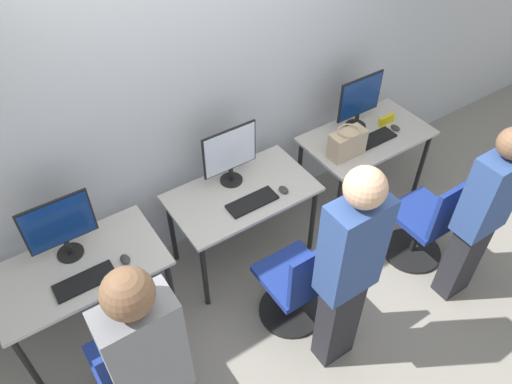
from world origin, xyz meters
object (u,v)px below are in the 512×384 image
(office_chair_left, at_px, (135,370))
(person_center, at_px, (348,269))
(monitor_left, at_px, (60,227))
(person_right, at_px, (482,214))
(mouse_left, at_px, (125,259))
(monitor_center, at_px, (230,154))
(keyboard_right, at_px, (374,139))
(monitor_right, at_px, (360,100))
(person_left, at_px, (152,371))
(office_chair_center, at_px, (297,286))
(office_chair_right, at_px, (426,225))
(handbag, at_px, (347,143))
(mouse_right, at_px, (395,128))
(mouse_center, at_px, (284,190))
(keyboard_left, at_px, (85,281))
(keyboard_center, at_px, (252,202))

(office_chair_left, distance_m, person_center, 1.44)
(monitor_left, relative_size, person_right, 0.31)
(mouse_left, bearing_deg, monitor_center, 15.90)
(person_center, relative_size, keyboard_right, 4.49)
(monitor_right, bearing_deg, person_left, -153.99)
(monitor_center, relative_size, office_chair_center, 0.52)
(monitor_left, height_order, monitor_center, same)
(person_right, bearing_deg, mouse_left, 153.60)
(office_chair_right, bearing_deg, person_center, -166.74)
(monitor_left, height_order, office_chair_center, monitor_left)
(keyboard_right, xyz_separation_m, handbag, (-0.33, -0.01, 0.11))
(monitor_left, height_order, mouse_right, monitor_left)
(monitor_right, distance_m, person_right, 1.35)
(person_left, bearing_deg, mouse_center, 31.15)
(office_chair_left, height_order, monitor_center, monitor_center)
(mouse_left, relative_size, office_chair_right, 0.10)
(keyboard_left, bearing_deg, monitor_right, 6.70)
(monitor_right, bearing_deg, mouse_left, -172.94)
(person_left, xyz_separation_m, monitor_right, (2.44, 1.19, 0.03))
(office_chair_left, bearing_deg, person_center, -18.66)
(office_chair_left, xyz_separation_m, person_right, (2.38, -0.52, 0.45))
(keyboard_center, distance_m, mouse_center, 0.26)
(mouse_right, bearing_deg, monitor_right, 138.42)
(monitor_center, distance_m, keyboard_center, 0.39)
(mouse_left, distance_m, handbag, 1.91)
(office_chair_left, bearing_deg, handbag, 15.12)
(office_chair_right, height_order, handbag, handbag)
(keyboard_center, height_order, keyboard_right, same)
(office_chair_left, height_order, keyboard_center, office_chair_left)
(keyboard_center, distance_m, keyboard_right, 1.26)
(monitor_left, height_order, keyboard_left, monitor_left)
(monitor_right, height_order, office_chair_right, monitor_right)
(monitor_left, distance_m, mouse_left, 0.45)
(person_left, height_order, mouse_right, person_left)
(monitor_center, bearing_deg, handbag, -14.91)
(person_right, bearing_deg, monitor_right, 86.39)
(office_chair_left, bearing_deg, office_chair_right, -3.69)
(monitor_center, height_order, mouse_center, monitor_center)
(office_chair_center, bearing_deg, person_right, -21.42)
(person_left, distance_m, mouse_center, 1.70)
(person_left, distance_m, office_chair_center, 1.34)
(office_chair_left, xyz_separation_m, mouse_right, (2.72, 0.60, 0.35))
(mouse_left, bearing_deg, keyboard_left, -176.27)
(office_chair_center, height_order, monitor_right, monitor_right)
(keyboard_center, bearing_deg, office_chair_left, -156.23)
(monitor_left, xyz_separation_m, monitor_right, (2.51, 0.02, 0.00))
(office_chair_right, relative_size, handbag, 3.06)
(person_center, relative_size, handbag, 5.71)
(person_left, relative_size, office_chair_right, 1.88)
(mouse_left, relative_size, person_center, 0.05)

